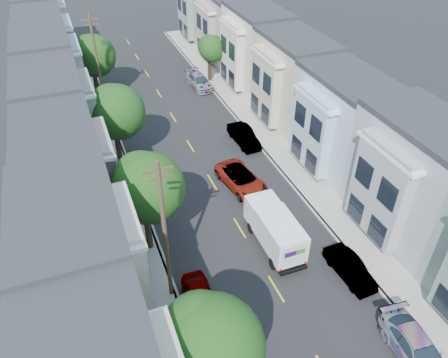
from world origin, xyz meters
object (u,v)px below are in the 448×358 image
at_px(lead_sedan, 241,179).
at_px(parked_right_d, 199,81).
at_px(tree_far_r, 212,49).
at_px(utility_pole_near, 165,235).
at_px(parked_right_b, 350,269).
at_px(parked_right_a, 417,351).
at_px(tree_e, 94,56).
at_px(tree_d, 116,113).
at_px(utility_pole_far, 98,65).
at_px(tree_b, 210,348).
at_px(parked_left_d, 152,184).
at_px(parked_left_c, 201,301).
at_px(tree_c, 147,189).
at_px(fedex_truck, 275,229).
at_px(parked_right_c, 244,136).

height_order(lead_sedan, parked_right_d, lead_sedan).
height_order(tree_far_r, utility_pole_near, utility_pole_near).
xyz_separation_m(tree_far_r, parked_right_b, (-1.99, -31.81, -3.23)).
xyz_separation_m(tree_far_r, parked_right_a, (-1.99, -38.08, -3.15)).
bearing_deg(tree_e, tree_d, -90.00).
distance_m(tree_far_r, utility_pole_far, 13.61).
bearing_deg(tree_d, tree_b, -90.00).
height_order(tree_b, parked_right_a, tree_b).
relative_size(utility_pole_far, parked_left_d, 2.48).
relative_size(parked_left_d, parked_right_d, 0.84).
bearing_deg(parked_right_a, utility_pole_far, 113.25).
bearing_deg(parked_left_d, parked_right_b, -54.52).
height_order(parked_left_d, parked_right_a, parked_right_a).
bearing_deg(parked_left_c, parked_right_a, -34.17).
bearing_deg(parked_left_c, parked_right_d, 74.32).
bearing_deg(parked_right_d, parked_left_d, -123.85).
height_order(tree_d, tree_e, tree_d).
bearing_deg(parked_right_d, parked_left_c, -112.56).
relative_size(tree_d, parked_left_d, 1.80).
height_order(tree_b, parked_right_b, tree_b).
relative_size(tree_c, fedex_truck, 1.32).
bearing_deg(tree_e, parked_left_c, -87.45).
bearing_deg(utility_pole_near, utility_pole_far, 90.00).
xyz_separation_m(utility_pole_far, parked_right_c, (11.20, -11.28, -4.40)).
bearing_deg(tree_far_r, utility_pole_far, -166.84).
xyz_separation_m(tree_d, lead_sedan, (8.35, -7.29, -4.11)).
bearing_deg(utility_pole_far, tree_e, 90.03).
height_order(utility_pole_far, parked_left_c, utility_pole_far).
bearing_deg(parked_left_c, parked_right_c, 61.74).
height_order(utility_pole_near, parked_left_c, utility_pole_near).
bearing_deg(utility_pole_near, tree_b, -90.02).
xyz_separation_m(tree_b, tree_c, (-0.00, 11.82, 0.03)).
xyz_separation_m(tree_c, utility_pole_near, (0.00, -4.42, -0.04)).
bearing_deg(parked_right_c, tree_far_r, 79.83).
bearing_deg(parked_right_a, parked_right_b, 95.51).
distance_m(tree_d, utility_pole_near, 15.83).
height_order(tree_e, fedex_truck, tree_e).
bearing_deg(parked_right_b, tree_far_r, 83.02).
xyz_separation_m(tree_e, parked_right_a, (11.20, -38.77, -3.92)).
bearing_deg(utility_pole_near, tree_c, 90.03).
bearing_deg(utility_pole_far, parked_right_b, -68.70).
bearing_deg(parked_left_c, tree_d, 97.21).
height_order(lead_sedan, parked_right_b, lead_sedan).
bearing_deg(lead_sedan, parked_left_d, 153.73).
distance_m(fedex_truck, parked_right_d, 26.60).
height_order(tree_c, parked_right_b, tree_c).
height_order(parked_left_d, parked_right_b, parked_right_b).
xyz_separation_m(tree_c, parked_left_d, (1.40, 6.28, -4.54)).
distance_m(tree_b, tree_e, 37.18).
bearing_deg(lead_sedan, tree_c, -162.71).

